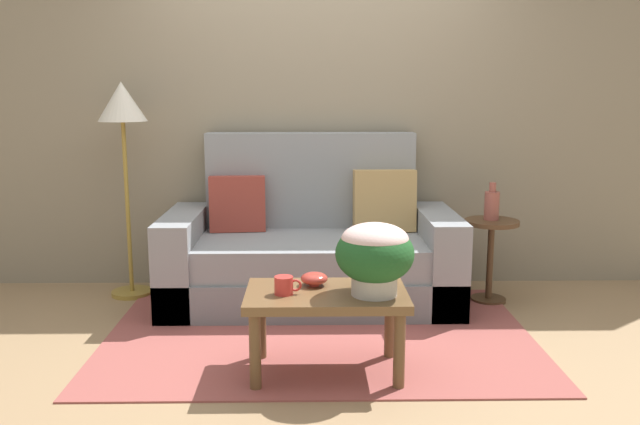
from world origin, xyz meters
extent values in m
plane|color=#997A56|center=(0.00, 0.00, 0.00)|extent=(14.00, 14.00, 0.00)
cube|color=gray|center=(0.00, 1.25, 1.30)|extent=(6.40, 0.12, 2.60)
cube|color=#994C47|center=(0.00, 0.07, 0.01)|extent=(2.53, 1.73, 0.01)
cube|color=slate|center=(-0.05, 0.68, 0.13)|extent=(1.98, 0.94, 0.26)
cube|color=gray|center=(-0.05, 0.66, 0.36)|extent=(1.51, 0.85, 0.21)
cube|color=gray|center=(-0.05, 1.07, 0.69)|extent=(1.51, 0.17, 0.92)
cube|color=gray|center=(-0.92, 0.68, 0.32)|extent=(0.24, 0.94, 0.63)
cube|color=gray|center=(0.83, 0.68, 0.32)|extent=(0.24, 0.94, 0.63)
cube|color=#93382D|center=(-0.57, 0.91, 0.66)|extent=(0.41, 0.19, 0.40)
cube|color=tan|center=(0.48, 0.90, 0.68)|extent=(0.44, 0.20, 0.45)
cylinder|color=brown|center=(-0.32, -0.66, 0.20)|extent=(0.06, 0.06, 0.40)
cylinder|color=brown|center=(0.38, -0.66, 0.20)|extent=(0.06, 0.06, 0.40)
cylinder|color=brown|center=(-0.32, -0.28, 0.20)|extent=(0.06, 0.06, 0.40)
cylinder|color=brown|center=(0.38, -0.28, 0.20)|extent=(0.06, 0.06, 0.40)
cube|color=brown|center=(0.03, -0.47, 0.42)|extent=(0.82, 0.50, 0.05)
cylinder|color=#4C331E|center=(1.19, 0.70, 0.01)|extent=(0.24, 0.24, 0.03)
cylinder|color=#4C331E|center=(1.19, 0.70, 0.29)|extent=(0.04, 0.04, 0.52)
cylinder|color=#4C331E|center=(1.19, 0.70, 0.56)|extent=(0.37, 0.37, 0.03)
cylinder|color=olive|center=(-1.34, 0.89, 0.01)|extent=(0.29, 0.29, 0.03)
cylinder|color=olive|center=(-1.34, 0.89, 0.64)|extent=(0.03, 0.03, 1.21)
cone|color=beige|center=(-1.34, 0.89, 1.38)|extent=(0.33, 0.33, 0.27)
cylinder|color=#B7B2A8|center=(0.27, -0.53, 0.50)|extent=(0.23, 0.23, 0.12)
ellipsoid|color=#1E5123|center=(0.27, -0.53, 0.66)|extent=(0.39, 0.39, 0.29)
ellipsoid|color=beige|center=(0.27, -0.53, 0.73)|extent=(0.33, 0.33, 0.16)
cylinder|color=red|center=(-0.19, -0.52, 0.49)|extent=(0.09, 0.09, 0.09)
torus|color=red|center=(-0.13, -0.52, 0.49)|extent=(0.06, 0.01, 0.06)
cylinder|color=#B2382D|center=(-0.03, -0.37, 0.45)|extent=(0.05, 0.05, 0.02)
ellipsoid|color=#B2382D|center=(-0.03, -0.37, 0.48)|extent=(0.14, 0.14, 0.06)
cylinder|color=#934C42|center=(1.19, 0.71, 0.68)|extent=(0.10, 0.10, 0.19)
cylinder|color=#934C42|center=(1.19, 0.71, 0.80)|extent=(0.05, 0.05, 0.06)
camera|label=1|loc=(-0.06, -3.69, 1.45)|focal=36.92mm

